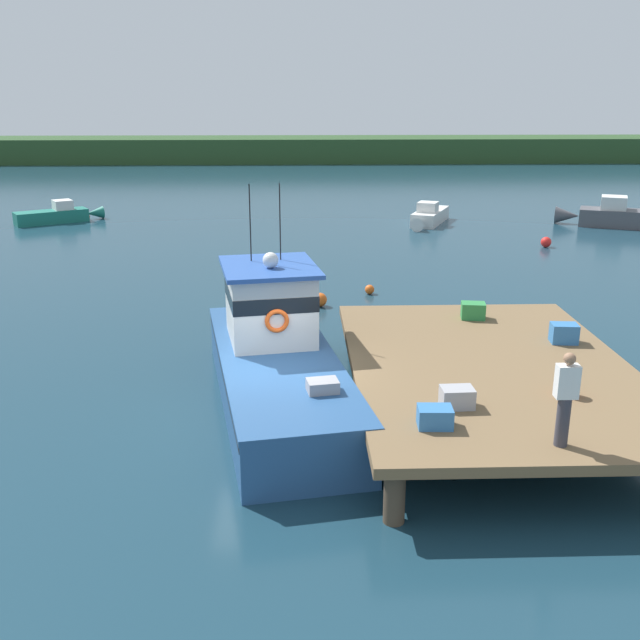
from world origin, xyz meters
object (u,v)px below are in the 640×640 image
Objects in this scene: bait_bucket at (570,388)px; mooring_buoy_outer at (87,217)px; crate_single_by_cleat at (457,397)px; crate_stack_near_edge at (564,333)px; deckhand_by_the_boat at (565,397)px; mooring_buoy_spare_mooring at (320,300)px; crate_single_far at (435,417)px; moored_boat_off_the_point at (58,215)px; mooring_buoy_channel_marker at (370,289)px; crate_stack_mid_dock at (473,311)px; moored_boat_near_channel at (429,216)px; mooring_buoy_inshore at (546,242)px; main_fishing_boat at (275,356)px; moored_boat_far_left at (621,217)px.

mooring_buoy_outer is (-16.93, 27.83, -1.20)m from bait_bucket.
crate_stack_near_edge is at bearing 47.10° from crate_single_by_cleat.
deckhand_by_the_boat is at bearing -61.75° from mooring_buoy_outer.
crate_stack_near_edge is at bearing -52.95° from mooring_buoy_spare_mooring.
deckhand_by_the_boat is at bearing -21.31° from crate_single_far.
deckhand_by_the_boat reaches higher than crate_single_by_cleat.
moored_boat_off_the_point is 13.54× the size of mooring_buoy_channel_marker.
crate_stack_mid_dock reaches higher than moored_boat_near_channel.
moored_boat_near_channel is at bearing 124.40° from mooring_buoy_inshore.
moored_boat_off_the_point is at bearing 124.03° from bait_bucket.
mooring_buoy_spare_mooring is (-1.63, 11.57, -1.15)m from crate_single_far.
deckhand_by_the_boat is 3.42× the size of mooring_buoy_inshore.
mooring_buoy_spare_mooring is at bearing 127.05° from crate_stack_near_edge.
mooring_buoy_channel_marker is 0.72× the size of mooring_buoy_spare_mooring.
moored_boat_off_the_point is 21.70m from mooring_buoy_spare_mooring.
crate_stack_near_edge is 5.47m from deckhand_by_the_boat.
mooring_buoy_inshore reaches higher than mooring_buoy_channel_marker.
mooring_buoy_spare_mooring is (-3.78, 5.30, -1.18)m from crate_stack_mid_dock.
crate_stack_near_edge is 9.15m from mooring_buoy_spare_mooring.
main_fishing_boat is at bearing -62.60° from moored_boat_off_the_point.
moored_boat_near_channel is 14.26× the size of mooring_buoy_outer.
main_fishing_boat is 24.22m from moored_boat_near_channel.
crate_single_by_cleat is 1.76× the size of bait_bucket.
crate_single_by_cleat reaches higher than bait_bucket.
moored_boat_off_the_point is at bearing 118.58° from crate_single_far.
moored_boat_near_channel is at bearing 71.50° from main_fishing_boat.
crate_stack_near_edge reaches higher than crate_stack_mid_dock.
bait_bucket is (2.28, 0.43, -0.02)m from crate_single_by_cleat.
mooring_buoy_channel_marker is (-8.90, -7.81, -0.07)m from mooring_buoy_inshore.
mooring_buoy_channel_marker is 21.44m from mooring_buoy_outer.
main_fishing_boat is at bearing -108.50° from moored_boat_near_channel.
moored_boat_far_left reaches higher than crate_single_far.
deckhand_by_the_boat is 0.34× the size of moored_boat_near_channel.
crate_stack_near_edge is 24.18m from moored_boat_far_left.
moored_boat_far_left is 7.59m from mooring_buoy_inshore.
deckhand_by_the_boat reaches higher than moored_boat_off_the_point.
crate_stack_near_edge is 1.78× the size of mooring_buoy_outer.
crate_single_far is 11.74m from mooring_buoy_spare_mooring.
moored_boat_off_the_point is 30.25m from moored_boat_far_left.
moored_boat_off_the_point is (-12.51, 24.12, -0.60)m from main_fishing_boat.
deckhand_by_the_boat is at bearing -82.63° from mooring_buoy_channel_marker.
main_fishing_boat is at bearing -109.21° from mooring_buoy_channel_marker.
crate_stack_mid_dock is 0.12× the size of moored_boat_near_channel.
moored_boat_far_left is at bearing 60.39° from crate_single_far.
crate_stack_mid_dock is at bearing -54.48° from mooring_buoy_spare_mooring.
crate_single_by_cleat is at bearing -88.15° from mooring_buoy_channel_marker.
crate_stack_mid_dock reaches higher than mooring_buoy_outer.
mooring_buoy_outer is at bearing 118.25° from deckhand_by_the_boat.
crate_stack_mid_dock is 2.56m from crate_stack_near_edge.
deckhand_by_the_boat reaches higher than crate_stack_near_edge.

